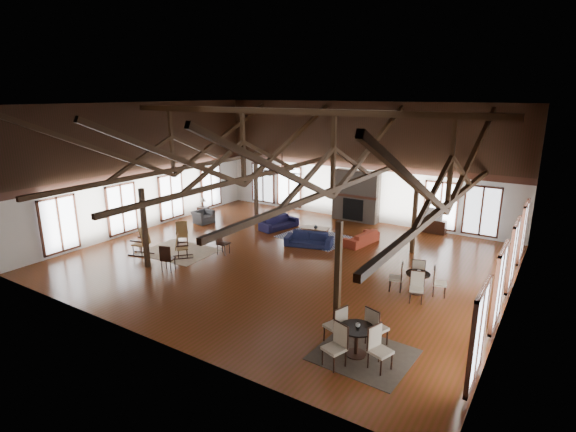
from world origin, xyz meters
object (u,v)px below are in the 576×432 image
Objects in this scene: armchair at (203,217)px; cafe_table_far at (418,279)px; sofa_navy_front at (309,239)px; cafe_table_near at (357,336)px; sofa_navy_left at (279,223)px; coffee_table at (315,229)px; tv_console at (432,226)px; sofa_orange at (361,237)px.

armchair is 0.50× the size of cafe_table_far.
cafe_table_far is (5.37, -2.17, 0.19)m from sofa_navy_front.
cafe_table_near is (5.18, -6.62, 0.24)m from sofa_navy_front.
sofa_navy_front is 1.02× the size of sofa_navy_left.
cafe_table_near is at bearing -68.56° from sofa_navy_front.
armchair is (-6.33, 0.24, 0.01)m from sofa_navy_front.
armchair reaches higher than coffee_table.
sofa_navy_left is 1.51× the size of coffee_table.
tv_console reaches higher than sofa_navy_left.
cafe_table_near is at bearing -65.62° from coffee_table.
coffee_table is (-2.10, -0.35, 0.13)m from sofa_orange.
sofa_navy_left reaches higher than coffee_table.
sofa_navy_left is at bearing 160.81° from coffee_table.
sofa_navy_front is 2.33m from sofa_orange.
sofa_navy_front is 2.94m from sofa_navy_left.
sofa_orange is 2.14m from coffee_table.
sofa_navy_left is at bearing -64.59° from armchair.
sofa_navy_left is 1.05× the size of cafe_table_far.
cafe_table_near is (11.51, -6.85, 0.23)m from armchair.
sofa_navy_left is at bearing 155.22° from cafe_table_far.
sofa_navy_front is 1.54× the size of coffee_table.
sofa_orange is 1.46× the size of coffee_table.
cafe_table_far is 1.51× the size of tv_console.
coffee_table is (2.20, -0.32, 0.12)m from sofa_navy_left.
cafe_table_near is 11.55m from tv_console.
sofa_navy_front is at bearing -105.67° from sofa_navy_left.
armchair reaches higher than sofa_navy_left.
sofa_navy_front is at bearing 128.06° from cafe_table_near.
coffee_table is at bearing 89.21° from sofa_navy_front.
cafe_table_near is at bearing -92.48° from cafe_table_far.
armchair is at bearing 149.23° from cafe_table_near.
cafe_table_far is 7.18m from tv_console.
coffee_table is 6.07m from armchair.
sofa_orange is 4.01m from tv_console.
tv_console reaches higher than sofa_navy_front.
cafe_table_far is (0.19, 4.45, -0.05)m from cafe_table_near.
sofa_navy_left is 4.31m from sofa_orange.
cafe_table_far reaches higher than sofa_orange.
sofa_navy_front reaches higher than coffee_table.
cafe_table_far is at bearing -38.59° from sofa_navy_front.
tv_console is (6.49, 3.38, 0.02)m from sofa_navy_left.
sofa_orange is at bearing -123.02° from tv_console.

